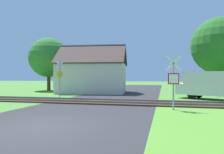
{
  "coord_description": "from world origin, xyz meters",
  "views": [
    {
      "loc": [
        4.26,
        -7.0,
        1.81
      ],
      "look_at": [
        0.5,
        8.69,
        1.8
      ],
      "focal_mm": 35.0,
      "sensor_mm": 36.0,
      "label": 1
    }
  ],
  "objects_px": {
    "house": "(93,77)",
    "mail_truck": "(211,84)",
    "stop_sign_near": "(173,80)",
    "tree_left": "(49,58)",
    "tree_far": "(221,46)",
    "crossing_sign_far": "(60,75)"
  },
  "relations": [
    {
      "from": "stop_sign_near",
      "to": "tree_far",
      "type": "distance_m",
      "value": 17.21
    },
    {
      "from": "stop_sign_near",
      "to": "tree_left",
      "type": "relative_size",
      "value": 0.43
    },
    {
      "from": "crossing_sign_far",
      "to": "tree_far",
      "type": "height_order",
      "value": "tree_far"
    },
    {
      "from": "house",
      "to": "tree_left",
      "type": "relative_size",
      "value": 1.17
    },
    {
      "from": "stop_sign_near",
      "to": "tree_left",
      "type": "distance_m",
      "value": 20.93
    },
    {
      "from": "crossing_sign_far",
      "to": "tree_far",
      "type": "xyz_separation_m",
      "value": [
        15.46,
        10.36,
        3.53
      ]
    },
    {
      "from": "house",
      "to": "mail_truck",
      "type": "bearing_deg",
      "value": -29.75
    },
    {
      "from": "tree_far",
      "to": "stop_sign_near",
      "type": "bearing_deg",
      "value": -110.89
    },
    {
      "from": "tree_left",
      "to": "stop_sign_near",
      "type": "bearing_deg",
      "value": -42.0
    },
    {
      "from": "tree_left",
      "to": "tree_far",
      "type": "xyz_separation_m",
      "value": [
        21.41,
        1.79,
        1.12
      ]
    },
    {
      "from": "crossing_sign_far",
      "to": "tree_far",
      "type": "relative_size",
      "value": 0.37
    },
    {
      "from": "house",
      "to": "mail_truck",
      "type": "xyz_separation_m",
      "value": [
        11.63,
        -5.05,
        -0.6
      ]
    },
    {
      "from": "tree_left",
      "to": "mail_truck",
      "type": "height_order",
      "value": "tree_left"
    },
    {
      "from": "tree_left",
      "to": "tree_far",
      "type": "bearing_deg",
      "value": 4.79
    },
    {
      "from": "house",
      "to": "mail_truck",
      "type": "relative_size",
      "value": 1.57
    },
    {
      "from": "stop_sign_near",
      "to": "tree_far",
      "type": "bearing_deg",
      "value": -119.64
    },
    {
      "from": "crossing_sign_far",
      "to": "tree_left",
      "type": "xyz_separation_m",
      "value": [
        -5.95,
        8.57,
        2.41
      ]
    },
    {
      "from": "stop_sign_near",
      "to": "tree_far",
      "type": "xyz_separation_m",
      "value": [
        5.98,
        15.68,
        3.82
      ]
    },
    {
      "from": "stop_sign_near",
      "to": "house",
      "type": "distance_m",
      "value": 14.31
    },
    {
      "from": "tree_far",
      "to": "mail_truck",
      "type": "xyz_separation_m",
      "value": [
        -2.82,
        -9.2,
        -4.24
      ]
    },
    {
      "from": "stop_sign_near",
      "to": "tree_left",
      "type": "height_order",
      "value": "tree_left"
    },
    {
      "from": "mail_truck",
      "to": "stop_sign_near",
      "type": "bearing_deg",
      "value": -177.61
    }
  ]
}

